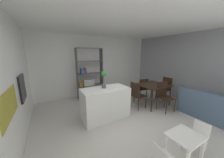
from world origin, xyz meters
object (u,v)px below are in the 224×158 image
Objects in this scene: dining_chair_near at (164,94)px; dining_chair_island_side at (137,94)px; open_bookshelf at (89,76)px; dining_chair_window_side at (165,87)px; child_chair_right at (199,135)px; dining_chair_far at (142,87)px; built_in_oven at (22,88)px; dining_table at (152,86)px; child_table at (185,140)px; potted_plant_on_island at (104,78)px; sofa at (221,112)px; kitchen_island at (105,103)px.

dining_chair_near is 0.91m from dining_chair_island_side.
dining_chair_window_side is at bearing -36.53° from open_bookshelf.
child_chair_right is 2.66m from dining_chair_far.
child_chair_right is at bearing -76.28° from open_bookshelf.
dining_chair_far is (-0.02, 1.02, -0.03)m from dining_chair_near.
built_in_oven reaches higher than dining_chair_far.
dining_chair_island_side is at bearing -179.43° from dining_table.
open_bookshelf is 2.36× the size of dining_chair_far.
dining_chair_far is (1.39, 2.51, 0.11)m from child_table.
potted_plant_on_island reaches higher than dining_chair_near.
open_bookshelf is 4.55m from sofa.
dining_chair_near reaches higher than child_table.
potted_plant_on_island is at bearing 81.88° from dining_chair_island_side.
kitchen_island is 2.45× the size of child_table.
open_bookshelf is at bearing 132.13° from dining_chair_near.
dining_table is at bearing -46.19° from open_bookshelf.
dining_chair_window_side is at bearing 39.02° from dining_chair_near.
potted_plant_on_island is at bearing 18.85° from dining_chair_far.
child_table is at bearing -74.82° from kitchen_island.
dining_chair_far is (1.80, -1.37, -0.41)m from open_bookshelf.
built_in_oven is at bearing -91.20° from dining_chair_window_side.
dining_chair_far is 0.91m from dining_chair_island_side.
potted_plant_on_island is (-0.01, 0.07, 0.76)m from kitchen_island.
open_bookshelf is at bearing 34.91° from built_in_oven.
open_bookshelf is 3.04m from dining_chair_near.
open_bookshelf reaches higher than sofa.
kitchen_island is 1.42× the size of dining_chair_near.
built_in_oven is 1.24× the size of potted_plant_on_island.
potted_plant_on_island is 0.23× the size of open_bookshelf.
open_bookshelf is 3.21m from dining_chair_window_side.
dining_table is (0.87, 1.99, 0.38)m from child_chair_right.
dining_chair_island_side is (1.06, -1.90, -0.40)m from open_bookshelf.
open_bookshelf is 2.21m from dining_chair_island_side.
dining_chair_near reaches higher than dining_chair_island_side.
potted_plant_on_island is 0.24× the size of sofa.
kitchen_island is 2.07m from child_table.
open_bookshelf is 2.22× the size of dining_chair_window_side.
dining_chair_island_side is (-0.75, -0.01, -0.15)m from dining_table.
open_bookshelf is at bearing 24.99° from dining_chair_island_side.
dining_chair_far is at bearing 12.81° from potted_plant_on_island.
dining_table is 0.53m from dining_chair_near.
dining_table reaches higher than child_chair_right.
potted_plant_on_island is 2.28m from child_table.
child_chair_right is 0.60× the size of dining_chair_window_side.
dining_chair_island_side is at bearing -85.81° from dining_chair_window_side.
dining_chair_near is 1.03m from dining_chair_far.
potted_plant_on_island is 1.84m from open_bookshelf.
dining_chair_near is (0.88, 1.48, 0.24)m from child_chair_right.
kitchen_island is at bearing -155.85° from child_chair_right.
built_in_oven is 1.10× the size of child_table.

